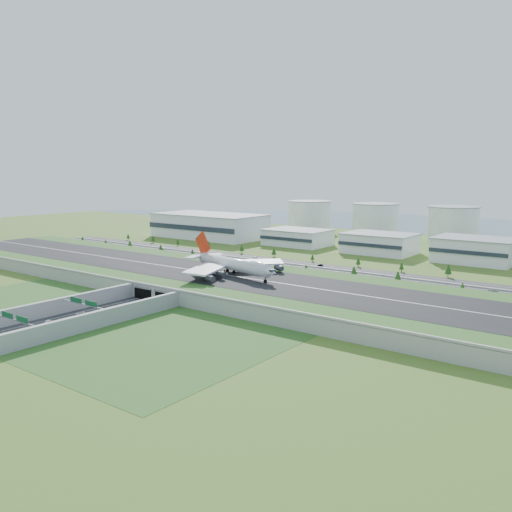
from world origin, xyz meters
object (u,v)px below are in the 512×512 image
Objects in this scene: car_0 at (80,313)px; car_5 at (320,265)px; car_4 at (163,250)px; car_7 at (255,257)px; car_6 at (494,291)px; car_1 at (47,322)px; boeing_747 at (233,264)px; car_3 at (17,340)px; car_2 at (143,309)px; fuel_tank_a at (310,216)px.

car_5 is (24.81, 193.92, -0.05)m from car_0.
car_4 reaches higher than car_7.
car_6 is at bearing 73.15° from car_7.
car_1 is 248.73m from car_6.
car_1 is at bearing -86.99° from boeing_747.
car_3 is 235.85m from car_5.
car_3 is (-3.64, -66.40, -0.08)m from car_2.
car_0 is 0.78× the size of car_6.
car_7 is at bearing 80.97° from car_6.
car_2 is (131.14, -377.45, -16.57)m from fuel_tank_a.
car_1 is at bearing -54.49° from car_3.
car_5 is at bearing -92.46° from car_2.
boeing_747 is 137.71m from car_3.
fuel_tank_a reaches higher than car_6.
car_4 is (-150.57, 83.47, -14.00)m from boeing_747.
fuel_tank_a reaches higher than car_5.
car_0 is 220.65m from car_4.
car_7 is (-57.92, 97.95, -14.06)m from boeing_747.
car_6 is 189.48m from car_7.
car_0 reaches higher than car_2.
car_0 is 0.95× the size of car_3.
fuel_tank_a is at bearing 129.47° from car_0.
car_1 is at bearing -2.46° from car_7.
car_3 is at bearing -0.09° from car_7.
car_5 is at bearing 100.81° from boeing_747.
boeing_747 is at bearing 58.95° from car_1.
boeing_747 is at bearing 101.42° from car_0.
car_6 is at bearing 45.66° from boeing_747.
car_6 is (152.03, 179.06, 0.03)m from car_0.
car_2 is at bearing 76.48° from car_0.
car_3 is at bearing -73.97° from fuel_tank_a.
car_4 is at bearing 85.30° from car_6.
car_0 is 0.86× the size of car_7.
car_4 reaches higher than car_1.
car_2 is at bearing 5.71° from car_7.
car_0 is 18.54m from car_1.
car_1 is 213.77m from car_5.
boeing_747 reaches higher than car_4.
car_1 is 0.93× the size of car_5.
boeing_747 reaches higher than car_5.
car_4 reaches higher than car_2.
car_4 is (-129.58, 178.60, 0.04)m from car_0.
boeing_747 is 18.46× the size of car_1.
car_0 reaches higher than car_1.
car_2 is 0.96× the size of car_6.
fuel_tank_a reaches higher than car_1.
car_5 is (154.38, 15.32, -0.09)m from car_4.
car_4 is 0.82× the size of car_6.
car_5 is at bearing -88.38° from car_3.
fuel_tank_a is 9.11× the size of car_7.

